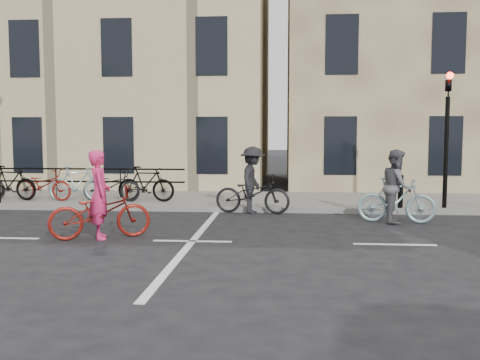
# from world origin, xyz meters

# --- Properties ---
(ground) EXTENTS (120.00, 120.00, 0.00)m
(ground) POSITION_xyz_m (0.00, 0.00, 0.00)
(ground) COLOR black
(ground) RESTS_ON ground
(sidewalk) EXTENTS (46.00, 4.00, 0.15)m
(sidewalk) POSITION_xyz_m (-4.00, 6.00, 0.07)
(sidewalk) COLOR slate
(sidewalk) RESTS_ON ground
(building_east) EXTENTS (14.00, 10.00, 12.00)m
(building_east) POSITION_xyz_m (9.00, 13.00, 6.15)
(building_east) COLOR #907657
(building_east) RESTS_ON sidewalk
(building_west) EXTENTS (20.00, 10.00, 10.00)m
(building_west) POSITION_xyz_m (-9.00, 13.00, 5.15)
(building_west) COLOR #CEBA8B
(building_west) RESTS_ON sidewalk
(traffic_light) EXTENTS (0.18, 0.30, 3.90)m
(traffic_light) POSITION_xyz_m (6.20, 4.34, 2.45)
(traffic_light) COLOR black
(traffic_light) RESTS_ON sidewalk
(bollard_east) EXTENTS (0.14, 0.14, 0.90)m
(bollard_east) POSITION_xyz_m (5.00, 4.25, 0.60)
(bollard_east) COLOR black
(bollard_east) RESTS_ON sidewalk
(parked_bikes) EXTENTS (7.25, 1.23, 1.05)m
(parked_bikes) POSITION_xyz_m (-4.92, 5.04, 0.65)
(parked_bikes) COLOR black
(parked_bikes) RESTS_ON sidewalk
(cyclist_pink) EXTENTS (2.17, 1.48, 1.83)m
(cyclist_pink) POSITION_xyz_m (-1.95, 0.15, 0.64)
(cyclist_pink) COLOR maroon
(cyclist_pink) RESTS_ON ground
(cyclist_grey) EXTENTS (1.91, 0.96, 1.79)m
(cyclist_grey) POSITION_xyz_m (4.56, 2.63, 0.72)
(cyclist_grey) COLOR #87AEB1
(cyclist_grey) RESTS_ON ground
(cyclist_dark) EXTENTS (2.13, 1.26, 1.82)m
(cyclist_dark) POSITION_xyz_m (0.98, 3.90, 0.72)
(cyclist_dark) COLOR black
(cyclist_dark) RESTS_ON ground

